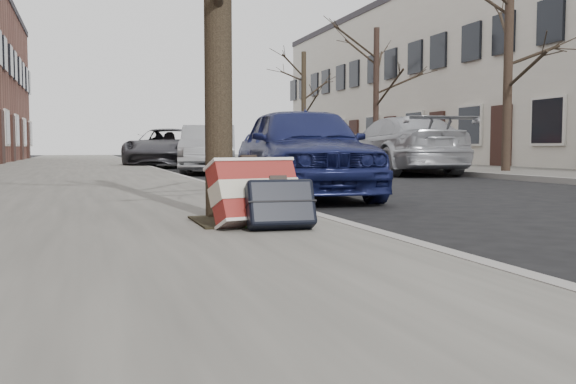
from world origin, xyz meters
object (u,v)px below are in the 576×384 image
object	(u,v)px
suitcase_red	(255,193)
suitcase_navy	(280,203)
car_near_front	(302,150)
car_near_mid	(209,149)

from	to	relation	value
suitcase_red	suitcase_navy	xyz separation A→B (m)	(0.13, -0.24, -0.07)
suitcase_red	car_near_front	distance (m)	4.56
suitcase_red	car_near_front	bearing A→B (deg)	51.57
suitcase_navy	car_near_front	size ratio (longest dim) A/B	0.13
suitcase_navy	suitcase_red	bearing A→B (deg)	121.45
car_near_front	car_near_mid	bearing A→B (deg)	94.48
car_near_front	suitcase_red	bearing A→B (deg)	-107.35
suitcase_red	suitcase_navy	world-z (taller)	suitcase_red
suitcase_navy	car_near_mid	distance (m)	13.23
suitcase_navy	car_near_front	xyz separation A→B (m)	(1.69, 4.42, 0.37)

